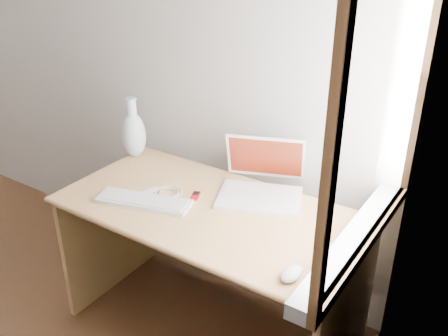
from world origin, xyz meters
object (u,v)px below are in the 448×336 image
Objects in this scene: vase at (134,133)px; laptop at (265,184)px; desk at (220,237)px; external_keyboard at (144,201)px.

laptop is at bearing 0.91° from vase.
desk is 0.40m from external_keyboard.
laptop is 0.98× the size of external_keyboard.
laptop is 0.79m from vase.
vase is (-0.37, 0.35, 0.12)m from external_keyboard.
external_keyboard is at bearing -160.13° from laptop.
vase is at bearing 159.79° from laptop.
external_keyboard is (-0.27, -0.21, 0.22)m from desk.
desk is 0.34m from laptop.
external_keyboard is (-0.42, -0.36, -0.05)m from laptop.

